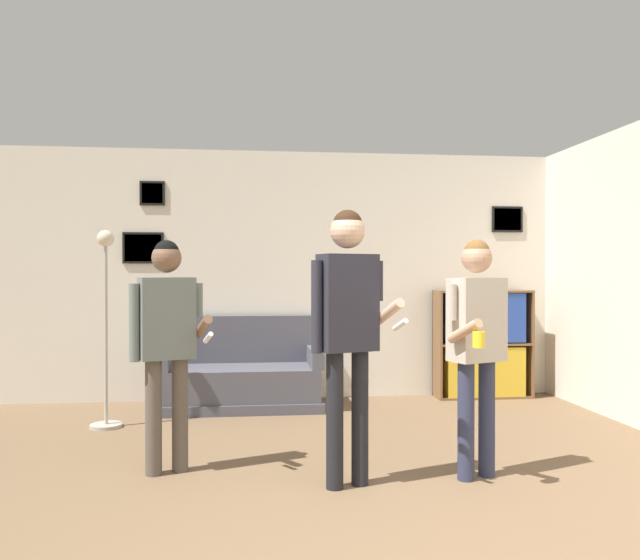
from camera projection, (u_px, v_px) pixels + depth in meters
name	position (u px, v px, depth m)	size (l,w,h in m)	color
wall_back	(325.00, 275.00, 6.88)	(7.49, 0.08, 2.70)	silver
couch	(242.00, 377.00, 6.38)	(1.61, 0.80, 0.92)	#4C4C56
bookshelf	(483.00, 344.00, 6.87)	(1.06, 0.30, 1.18)	brown
floor_lamp	(106.00, 321.00, 5.52)	(0.28, 0.28, 1.75)	#ADA89E
person_player_foreground_left	(167.00, 331.00, 4.24)	(0.57, 0.40, 1.59)	brown
person_player_foreground_center	(348.00, 315.00, 3.97)	(0.57, 0.43, 1.77)	black
person_watcher_holding_cup	(477.00, 333.00, 4.14)	(0.47, 0.52, 1.59)	#2D334C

